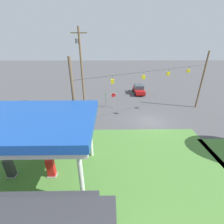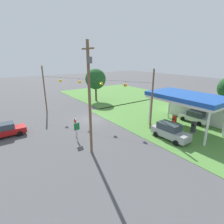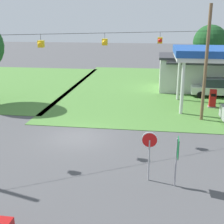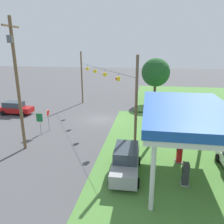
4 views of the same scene
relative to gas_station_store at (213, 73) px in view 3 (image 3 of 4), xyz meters
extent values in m
plane|color=#4C4C4F|center=(-11.06, -15.91, -1.88)|extent=(160.00, 160.00, 0.00)
cylinder|color=silver|center=(-3.95, -9.53, 0.26)|extent=(0.28, 0.28, 4.28)
cylinder|color=silver|center=(-3.95, -4.88, 0.26)|extent=(0.28, 0.28, 4.28)
cube|color=silver|center=(0.00, 0.02, -0.14)|extent=(11.42, 5.19, 3.49)
cube|color=#333338|center=(0.00, 0.02, 1.73)|extent=(11.72, 5.49, 0.24)
cube|color=#333338|center=(0.00, -2.92, 1.36)|extent=(10.28, 0.70, 0.20)
cube|color=gray|center=(-1.11, -7.21, -1.82)|extent=(0.71, 0.56, 0.12)
cube|color=red|center=(-1.11, -7.21, -1.01)|extent=(0.55, 0.40, 1.51)
cube|color=black|center=(-1.11, -7.42, -0.71)|extent=(0.39, 0.03, 0.24)
cube|color=white|center=(-0.34, -3.06, -1.19)|extent=(4.50, 1.88, 0.72)
cube|color=#333D47|center=(-0.07, -3.06, -0.41)|extent=(2.48, 1.72, 0.84)
cylinder|color=black|center=(-1.72, -4.01, -1.54)|extent=(0.68, 0.23, 0.68)
cylinder|color=black|center=(-1.74, -2.12, -1.54)|extent=(0.68, 0.23, 0.68)
cylinder|color=#99999E|center=(-6.23, -20.88, -0.83)|extent=(0.08, 0.08, 2.10)
cylinder|color=white|center=(-6.23, -20.88, 0.22)|extent=(0.80, 0.03, 0.80)
cylinder|color=red|center=(-6.23, -20.88, 0.22)|extent=(0.70, 0.03, 0.70)
cylinder|color=gray|center=(-4.98, -21.26, -0.68)|extent=(0.07, 0.07, 2.40)
cube|color=#146B33|center=(-4.93, -21.26, 0.07)|extent=(0.04, 0.70, 0.90)
cylinder|color=brown|center=(-2.49, -10.91, 2.40)|extent=(0.24, 0.24, 8.57)
cylinder|color=black|center=(-11.06, -15.91, 4.80)|extent=(17.15, 10.02, 0.02)
cylinder|color=black|center=(-12.77, -16.91, 4.63)|extent=(0.02, 0.02, 0.35)
cube|color=yellow|center=(-12.77, -16.91, 4.25)|extent=(0.32, 0.32, 0.40)
sphere|color=yellow|center=(-12.77, -17.08, 4.25)|extent=(0.28, 0.28, 0.28)
cylinder|color=black|center=(-9.34, -14.91, 4.63)|extent=(0.02, 0.02, 0.35)
cube|color=yellow|center=(-9.34, -14.91, 4.25)|extent=(0.32, 0.32, 0.40)
sphere|color=yellow|center=(-9.34, -15.08, 4.25)|extent=(0.28, 0.28, 0.28)
cylinder|color=black|center=(-5.91, -12.91, 4.63)|extent=(0.02, 0.02, 0.35)
cube|color=yellow|center=(-5.91, -12.91, 4.25)|extent=(0.32, 0.32, 0.40)
sphere|color=red|center=(-5.91, -13.08, 4.25)|extent=(0.28, 0.28, 0.28)
cylinder|color=#4C3828|center=(0.37, 6.34, -0.38)|extent=(0.44, 0.44, 3.02)
sphere|color=#19471E|center=(0.37, 6.34, 2.81)|extent=(4.21, 4.21, 4.21)
camera|label=1|loc=(-5.65, 1.46, 7.58)|focal=24.00mm
camera|label=2|loc=(13.68, -29.11, 8.16)|focal=28.00mm
camera|label=3|loc=(-6.03, -34.59, 5.72)|focal=50.00mm
camera|label=4|loc=(15.69, -10.05, 7.18)|focal=35.00mm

